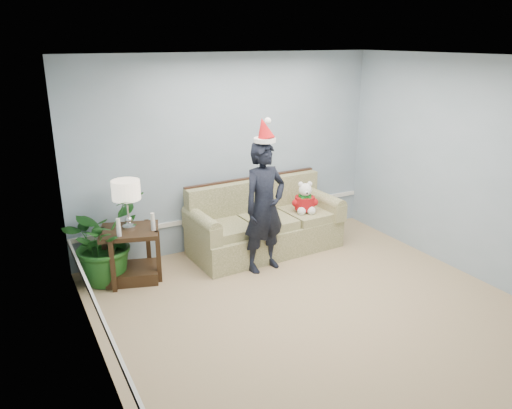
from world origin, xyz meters
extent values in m
cube|color=tan|center=(0.00, 0.00, -0.01)|extent=(4.50, 5.00, 0.02)
cube|color=white|center=(0.00, 0.00, 2.71)|extent=(4.50, 5.00, 0.02)
cube|color=#96A9C0|center=(0.00, 2.51, 1.35)|extent=(4.50, 0.02, 2.70)
cube|color=#96A9C0|center=(-2.26, 0.00, 1.35)|extent=(0.02, 5.00, 2.70)
cube|color=#96A9C0|center=(2.26, 0.00, 1.35)|extent=(0.02, 5.00, 2.70)
cube|color=white|center=(0.00, 2.48, 0.45)|extent=(4.48, 0.03, 0.06)
cube|color=white|center=(-2.23, 0.00, 0.45)|extent=(0.03, 4.98, 0.06)
cube|color=brown|center=(0.32, 2.00, 0.20)|extent=(2.13, 1.00, 0.40)
cube|color=brown|center=(-0.33, 1.95, 0.46)|extent=(0.65, 0.75, 0.12)
cube|color=brown|center=(0.32, 1.95, 0.46)|extent=(0.65, 0.75, 0.12)
cube|color=brown|center=(0.97, 1.95, 0.46)|extent=(0.65, 0.75, 0.12)
cube|color=brown|center=(0.32, 2.34, 0.68)|extent=(2.10, 0.30, 0.56)
cube|color=#311B12|center=(0.32, 2.41, 0.96)|extent=(2.10, 0.16, 0.05)
cube|color=brown|center=(-0.64, 2.00, 0.52)|extent=(0.22, 0.91, 0.24)
cube|color=brown|center=(1.27, 2.00, 0.52)|extent=(0.22, 0.91, 0.24)
cube|color=#382514|center=(-1.58, 2.00, 0.64)|extent=(0.83, 0.76, 0.06)
cube|color=#382514|center=(-1.58, 2.00, 0.08)|extent=(0.75, 0.67, 0.16)
cube|color=#382514|center=(-1.86, 1.78, 0.33)|extent=(0.07, 0.07, 0.67)
cube|color=#382514|center=(-1.30, 1.78, 0.33)|extent=(0.07, 0.07, 0.67)
cube|color=#382514|center=(-1.86, 2.22, 0.33)|extent=(0.07, 0.07, 0.67)
cube|color=#382514|center=(-1.30, 2.22, 0.33)|extent=(0.07, 0.07, 0.67)
cylinder|color=silver|center=(-1.57, 2.04, 0.68)|extent=(0.16, 0.16, 0.03)
sphere|color=silver|center=(-1.57, 2.04, 0.77)|extent=(0.10, 0.10, 0.10)
cylinder|color=silver|center=(-1.57, 2.04, 0.92)|extent=(0.03, 0.03, 0.34)
cylinder|color=#FBE8CA|center=(-1.57, 2.04, 1.15)|extent=(0.34, 0.34, 0.23)
cylinder|color=silver|center=(-1.74, 1.84, 0.73)|extent=(0.06, 0.06, 0.12)
cylinder|color=white|center=(-1.74, 1.84, 0.83)|extent=(0.05, 0.05, 0.10)
cylinder|color=silver|center=(-1.33, 1.84, 0.73)|extent=(0.06, 0.06, 0.12)
cylinder|color=white|center=(-1.33, 1.84, 0.83)|extent=(0.05, 0.05, 0.10)
imported|color=#1C551B|center=(-1.87, 2.12, 0.54)|extent=(1.29, 1.28, 1.08)
imported|color=black|center=(0.02, 1.51, 0.84)|extent=(0.67, 0.50, 1.69)
cylinder|color=white|center=(0.02, 1.51, 1.70)|extent=(0.33, 0.33, 0.05)
cone|color=red|center=(0.02, 1.53, 1.84)|extent=(0.30, 0.34, 0.31)
sphere|color=white|center=(0.02, 1.44, 1.94)|extent=(0.08, 0.08, 0.08)
sphere|color=white|center=(0.90, 1.91, 0.65)|extent=(0.26, 0.26, 0.26)
cylinder|color=red|center=(0.90, 1.91, 0.65)|extent=(0.36, 0.36, 0.18)
cylinder|color=#12651E|center=(0.90, 1.91, 0.75)|extent=(0.24, 0.24, 0.03)
sphere|color=white|center=(0.83, 1.79, 0.57)|extent=(0.12, 0.12, 0.12)
sphere|color=white|center=(0.97, 1.79, 0.57)|extent=(0.12, 0.12, 0.12)
sphere|color=white|center=(0.90, 1.90, 0.84)|extent=(0.18, 0.18, 0.18)
sphere|color=black|center=(0.90, 1.79, 0.83)|extent=(0.03, 0.03, 0.03)
sphere|color=white|center=(0.83, 1.91, 0.93)|extent=(0.07, 0.07, 0.07)
sphere|color=white|center=(0.96, 1.91, 0.93)|extent=(0.07, 0.07, 0.07)
camera|label=1|loc=(-2.85, -3.71, 2.87)|focal=35.00mm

